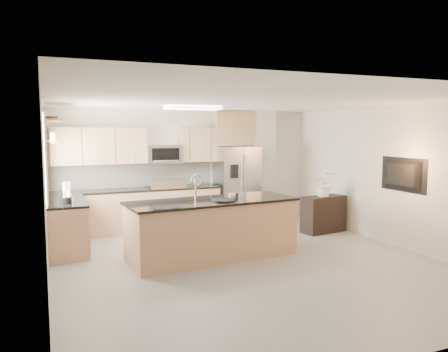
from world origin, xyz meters
name	(u,v)px	position (x,y,z in m)	size (l,w,h in m)	color
floor	(248,263)	(0.00, 0.00, 0.00)	(6.50, 6.50, 0.00)	gray
ceiling	(249,101)	(0.00, 0.00, 2.60)	(6.00, 6.50, 0.02)	white
wall_back	(187,168)	(0.00, 3.25, 1.30)	(6.00, 0.02, 2.60)	white
wall_front	(404,224)	(0.00, -3.25, 1.30)	(6.00, 0.02, 2.60)	white
wall_left	(45,194)	(-3.00, 0.00, 1.30)	(0.02, 6.50, 2.60)	white
wall_right	(395,176)	(3.00, 0.00, 1.30)	(0.02, 6.50, 2.60)	white
back_counter	(137,210)	(-1.23, 2.93, 0.47)	(3.55, 0.66, 1.44)	tan
left_counter	(67,226)	(-2.67, 1.85, 0.46)	(0.66, 1.50, 0.92)	tan
range	(166,208)	(-0.60, 2.92, 0.47)	(0.76, 0.64, 1.14)	black
upper_cabinets	(131,146)	(-1.30, 3.09, 1.83)	(3.50, 0.33, 0.75)	tan
microwave	(164,154)	(-0.60, 3.04, 1.63)	(0.76, 0.40, 0.40)	#ABAAAD
refrigerator	(236,185)	(1.06, 2.87, 0.89)	(0.92, 0.78, 1.78)	#ABAAAD
partition_column	(262,166)	(1.82, 3.10, 1.30)	(0.60, 0.30, 2.60)	silver
window	(46,159)	(-2.98, 1.85, 1.65)	(0.04, 1.15, 1.65)	white
shelf_lower	(53,142)	(-2.85, 1.95, 1.95)	(0.30, 1.20, 0.04)	#8E5C38
shelf_upper	(52,120)	(-2.85, 1.95, 2.32)	(0.30, 1.20, 0.04)	#8E5C38
ceiling_fixture	(193,108)	(-0.40, 1.60, 2.56)	(1.00, 0.50, 0.06)	white
island	(212,229)	(-0.42, 0.55, 0.50)	(2.93, 1.27, 1.41)	tan
credenza	(323,214)	(2.41, 1.39, 0.38)	(0.96, 0.40, 0.77)	black
cup	(232,196)	(-0.07, 0.51, 1.04)	(0.12, 0.12, 0.10)	white
platter	(223,200)	(-0.28, 0.39, 1.00)	(0.40, 0.40, 0.02)	black
blender	(67,194)	(-2.67, 1.48, 1.08)	(0.16, 0.16, 0.37)	black
kettle	(69,195)	(-2.62, 1.70, 1.03)	(0.19, 0.19, 0.24)	#ABAAAD
coffee_maker	(64,191)	(-2.69, 2.01, 1.06)	(0.16, 0.20, 0.30)	black
bowl	(52,117)	(-2.85, 2.24, 2.38)	(0.34, 0.34, 0.08)	#ABAAAD
flower_vase	(325,178)	(2.39, 1.34, 1.15)	(0.70, 0.61, 0.77)	white
television	(400,175)	(2.91, -0.20, 1.35)	(1.08, 0.14, 0.62)	black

